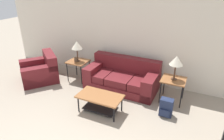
{
  "coord_description": "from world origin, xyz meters",
  "views": [
    {
      "loc": [
        1.81,
        -1.09,
        2.77
      ],
      "look_at": [
        -0.03,
        2.8,
        0.8
      ],
      "focal_mm": 32.0,
      "sensor_mm": 36.0,
      "label": 1
    }
  ],
  "objects": [
    {
      "name": "side_table_right",
      "position": [
        1.34,
        3.35,
        0.54
      ],
      "size": [
        0.56,
        0.53,
        0.6
      ],
      "color": "#935B33",
      "rests_on": "ground_plane"
    },
    {
      "name": "table_lamp_left",
      "position": [
        -1.38,
        3.35,
        1.07
      ],
      "size": [
        0.3,
        0.3,
        0.59
      ],
      "color": "#472D1E",
      "rests_on": "side_table_left"
    },
    {
      "name": "backpack",
      "position": [
        1.34,
        2.69,
        0.2
      ],
      "size": [
        0.27,
        0.26,
        0.41
      ],
      "color": "#1E2847",
      "rests_on": "ground_plane"
    },
    {
      "name": "wall_back",
      "position": [
        0.0,
        4.05,
        1.3
      ],
      "size": [
        8.62,
        0.06,
        2.6
      ],
      "color": "silver",
      "rests_on": "ground_plane"
    },
    {
      "name": "table_lamp_right",
      "position": [
        1.34,
        3.35,
        1.07
      ],
      "size": [
        0.3,
        0.3,
        0.59
      ],
      "color": "#472D1E",
      "rests_on": "side_table_right"
    },
    {
      "name": "couch",
      "position": [
        -0.02,
        3.44,
        0.29
      ],
      "size": [
        1.94,
        0.96,
        0.82
      ],
      "color": "maroon",
      "rests_on": "ground_plane"
    },
    {
      "name": "coffee_table",
      "position": [
        -0.05,
        2.21,
        0.31
      ],
      "size": [
        1.0,
        0.55,
        0.41
      ],
      "color": "#935B33",
      "rests_on": "ground_plane"
    },
    {
      "name": "side_table_left",
      "position": [
        -1.38,
        3.35,
        0.54
      ],
      "size": [
        0.56,
        0.53,
        0.6
      ],
      "color": "#935B33",
      "rests_on": "ground_plane"
    },
    {
      "name": "picture_frame",
      "position": [
        -1.39,
        3.27,
        0.66
      ],
      "size": [
        0.1,
        0.04,
        0.13
      ],
      "color": "#4C3828",
      "rests_on": "side_table_left"
    },
    {
      "name": "armchair",
      "position": [
        -2.4,
        2.85,
        0.28
      ],
      "size": [
        1.38,
        1.38,
        0.8
      ],
      "color": "maroon",
      "rests_on": "ground_plane"
    }
  ]
}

